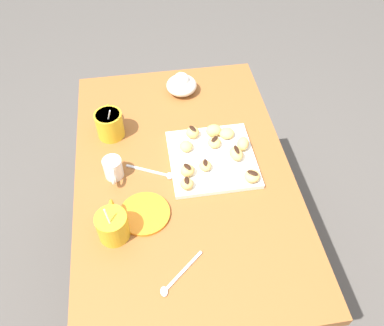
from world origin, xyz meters
The scene contains 28 objects.
ground_plane centered at (0.00, 0.00, 0.00)m, with size 8.00×8.00×0.00m, color #514C47.
dining_table centered at (0.00, 0.00, 0.59)m, with size 1.08×0.70×0.73m.
pastry_plate_square centered at (0.03, -0.10, 0.74)m, with size 0.28×0.28×0.02m, color white.
coffee_mug_mustard_left centered at (-0.20, 0.23, 0.78)m, with size 0.13×0.09×0.14m.
coffee_mug_mustard_right centered at (0.21, 0.23, 0.78)m, with size 0.13×0.09×0.15m.
cream_pitcher_white centered at (0.01, 0.22, 0.77)m, with size 0.10×0.06×0.07m.
ice_cream_bowl centered at (0.40, -0.05, 0.77)m, with size 0.12×0.12×0.09m.
saucer_orange_left centered at (-0.15, 0.14, 0.73)m, with size 0.15×0.15×0.01m, color orange.
loose_spoon_near_saucer centered at (-0.36, 0.07, 0.73)m, with size 0.11×0.13×0.01m.
loose_spoon_by_plate centered at (0.00, 0.09, 0.73)m, with size 0.08×0.15×0.01m.
beignet_0 centered at (-0.03, -0.01, 0.76)m, with size 0.04×0.05×0.04m, color #E5B260.
chocolate_drizzle_0 centered at (-0.03, -0.01, 0.78)m, with size 0.03×0.02×0.01m, color black.
beignet_1 centered at (0.02, -0.18, 0.76)m, with size 0.06×0.04×0.04m, color #E5B260.
chocolate_drizzle_1 centered at (0.02, -0.18, 0.79)m, with size 0.04×0.01×0.01m, color black.
beignet_2 centered at (0.08, -0.02, 0.76)m, with size 0.04×0.05×0.03m, color #E5B260.
beignet_3 centered at (0.08, -0.12, 0.76)m, with size 0.05×0.04×0.03m, color #E5B260.
chocolate_drizzle_3 centered at (0.08, -0.12, 0.78)m, with size 0.03×0.02×0.01m, color black.
beignet_4 centered at (-0.08, -0.21, 0.76)m, with size 0.05×0.05×0.03m, color #E5B260.
chocolate_drizzle_4 centered at (-0.08, -0.21, 0.78)m, with size 0.03×0.02×0.01m, color black.
beignet_5 centered at (0.12, -0.17, 0.76)m, with size 0.05×0.05×0.03m, color #E5B260.
beignet_6 centered at (-0.01, -0.07, 0.76)m, with size 0.04×0.04×0.03m, color #E5B260.
chocolate_drizzle_6 centered at (-0.01, -0.07, 0.78)m, with size 0.03×0.01×0.01m, color black.
beignet_7 centered at (0.14, -0.05, 0.76)m, with size 0.04×0.05×0.04m, color #E5B260.
chocolate_drizzle_7 centered at (0.14, -0.05, 0.78)m, with size 0.03×0.02×0.01m, color black.
beignet_8 centered at (0.06, -0.21, 0.76)m, with size 0.05×0.04×0.04m, color #E5B260.
beignet_9 centered at (0.13, -0.12, 0.76)m, with size 0.05×0.05×0.04m, color #E5B260.
beignet_10 centered at (-0.08, 0.00, 0.76)m, with size 0.04×0.04×0.03m, color #E5B260.
chocolate_drizzle_10 centered at (-0.08, 0.00, 0.78)m, with size 0.03×0.01×0.01m, color black.
Camera 1 is at (-0.81, 0.10, 1.73)m, focal length 36.96 mm.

